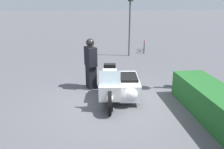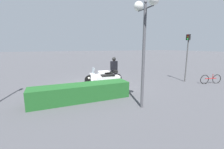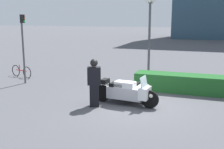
{
  "view_description": "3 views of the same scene",
  "coord_description": "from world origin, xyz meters",
  "px_view_note": "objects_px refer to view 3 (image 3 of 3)",
  "views": [
    {
      "loc": [
        5.96,
        -0.66,
        2.95
      ],
      "look_at": [
        -0.84,
        0.13,
        0.67
      ],
      "focal_mm": 35.0,
      "sensor_mm": 36.0,
      "label": 1
    },
    {
      "loc": [
        3.09,
        9.52,
        2.54
      ],
      "look_at": [
        -0.88,
        0.36,
        0.68
      ],
      "focal_mm": 24.0,
      "sensor_mm": 36.0,
      "label": 2
    },
    {
      "loc": [
        2.51,
        -9.83,
        3.29
      ],
      "look_at": [
        -1.01,
        0.25,
        1.09
      ],
      "focal_mm": 45.0,
      "sensor_mm": 36.0,
      "label": 3
    }
  ],
  "objects_px": {
    "police_motorcycle": "(129,91)",
    "bicycle_parked": "(21,71)",
    "officer_rider": "(94,82)",
    "hedge_bush_curbside": "(188,84)",
    "twin_lamp_post": "(150,14)",
    "traffic_light_far": "(23,39)"
  },
  "relations": [
    {
      "from": "hedge_bush_curbside",
      "to": "traffic_light_far",
      "type": "distance_m",
      "value": 8.11
    },
    {
      "from": "police_motorcycle",
      "to": "traffic_light_far",
      "type": "xyz_separation_m",
      "value": [
        -5.81,
        1.43,
        1.76
      ]
    },
    {
      "from": "police_motorcycle",
      "to": "bicycle_parked",
      "type": "xyz_separation_m",
      "value": [
        -6.94,
        2.6,
        -0.16
      ]
    },
    {
      "from": "officer_rider",
      "to": "bicycle_parked",
      "type": "bearing_deg",
      "value": 37.86
    },
    {
      "from": "hedge_bush_curbside",
      "to": "twin_lamp_post",
      "type": "height_order",
      "value": "twin_lamp_post"
    },
    {
      "from": "police_motorcycle",
      "to": "bicycle_parked",
      "type": "relative_size",
      "value": 1.68
    },
    {
      "from": "hedge_bush_curbside",
      "to": "bicycle_parked",
      "type": "relative_size",
      "value": 2.98
    },
    {
      "from": "twin_lamp_post",
      "to": "bicycle_parked",
      "type": "height_order",
      "value": "twin_lamp_post"
    },
    {
      "from": "twin_lamp_post",
      "to": "traffic_light_far",
      "type": "xyz_separation_m",
      "value": [
        -5.68,
        -2.75,
        -1.21
      ]
    },
    {
      "from": "officer_rider",
      "to": "bicycle_parked",
      "type": "distance_m",
      "value": 6.82
    },
    {
      "from": "officer_rider",
      "to": "twin_lamp_post",
      "type": "relative_size",
      "value": 0.41
    },
    {
      "from": "twin_lamp_post",
      "to": "traffic_light_far",
      "type": "bearing_deg",
      "value": -154.16
    },
    {
      "from": "bicycle_parked",
      "to": "police_motorcycle",
      "type": "bearing_deg",
      "value": -5.77
    },
    {
      "from": "traffic_light_far",
      "to": "bicycle_parked",
      "type": "xyz_separation_m",
      "value": [
        -1.13,
        1.17,
        -1.92
      ]
    },
    {
      "from": "hedge_bush_curbside",
      "to": "bicycle_parked",
      "type": "xyz_separation_m",
      "value": [
        -8.98,
        0.27,
        -0.08
      ]
    },
    {
      "from": "bicycle_parked",
      "to": "twin_lamp_post",
      "type": "bearing_deg",
      "value": 27.81
    },
    {
      "from": "police_motorcycle",
      "to": "officer_rider",
      "type": "xyz_separation_m",
      "value": [
        -1.09,
        -0.86,
        0.47
      ]
    },
    {
      "from": "hedge_bush_curbside",
      "to": "bicycle_parked",
      "type": "bearing_deg",
      "value": 178.26
    },
    {
      "from": "police_motorcycle",
      "to": "hedge_bush_curbside",
      "type": "distance_m",
      "value": 3.09
    },
    {
      "from": "hedge_bush_curbside",
      "to": "twin_lamp_post",
      "type": "distance_m",
      "value": 4.17
    },
    {
      "from": "hedge_bush_curbside",
      "to": "officer_rider",
      "type": "bearing_deg",
      "value": -134.48
    },
    {
      "from": "police_motorcycle",
      "to": "officer_rider",
      "type": "relative_size",
      "value": 1.46
    }
  ]
}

